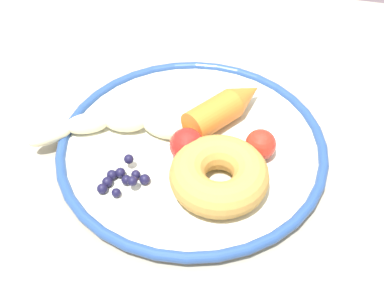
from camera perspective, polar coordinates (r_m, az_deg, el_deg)
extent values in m
cube|color=#9F9785|center=(0.62, -2.56, 1.02)|extent=(1.04, 0.75, 0.03)
cube|color=#A39288|center=(1.23, -19.07, 2.48)|extent=(0.05, 0.05, 0.70)
cylinder|color=silver|center=(0.57, 0.00, -0.42)|extent=(0.31, 0.31, 0.01)
torus|color=#28498A|center=(0.57, 0.00, 0.00)|extent=(0.32, 0.32, 0.01)
ellipsoid|color=#F5E9B4|center=(0.55, 0.09, 0.06)|extent=(0.06, 0.04, 0.02)
ellipsoid|color=#F5E9B4|center=(0.57, -3.70, 1.96)|extent=(0.06, 0.03, 0.02)
ellipsoid|color=#F5E9B4|center=(0.58, -7.94, 2.86)|extent=(0.06, 0.04, 0.03)
ellipsoid|color=#F5E9B4|center=(0.59, -12.25, 2.40)|extent=(0.06, 0.05, 0.02)
ellipsoid|color=#F5E9B4|center=(0.59, -16.38, 1.01)|extent=(0.05, 0.05, 0.02)
cylinder|color=orange|center=(0.58, 2.46, 3.45)|extent=(0.07, 0.08, 0.04)
cone|color=orange|center=(0.61, 6.37, 5.79)|extent=(0.06, 0.06, 0.04)
torus|color=#C59043|center=(0.51, 3.23, -3.72)|extent=(0.11, 0.11, 0.04)
sphere|color=#191638|center=(0.52, -10.59, -5.23)|extent=(0.01, 0.01, 0.01)
sphere|color=#191638|center=(0.52, -8.96, -5.73)|extent=(0.01, 0.01, 0.01)
sphere|color=#191638|center=(0.53, -7.76, -4.24)|extent=(0.01, 0.01, 0.01)
sphere|color=#191638|center=(0.53, -6.67, -3.62)|extent=(0.01, 0.01, 0.01)
sphere|color=#191638|center=(0.53, -5.86, -4.15)|extent=(0.01, 0.01, 0.01)
sphere|color=#191638|center=(0.53, -8.49, -3.38)|extent=(0.01, 0.01, 0.01)
sphere|color=#191638|center=(0.53, -9.47, -3.64)|extent=(0.01, 0.01, 0.01)
sphere|color=#191638|center=(0.53, -9.99, -4.46)|extent=(0.01, 0.01, 0.01)
sphere|color=#191638|center=(0.53, -7.50, -1.78)|extent=(0.01, 0.01, 0.01)
sphere|color=#191638|center=(0.51, -7.07, -4.37)|extent=(0.01, 0.01, 0.01)
sphere|color=red|center=(0.54, -0.62, -0.12)|extent=(0.04, 0.04, 0.04)
sphere|color=red|center=(0.55, 8.13, -0.06)|extent=(0.04, 0.04, 0.04)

